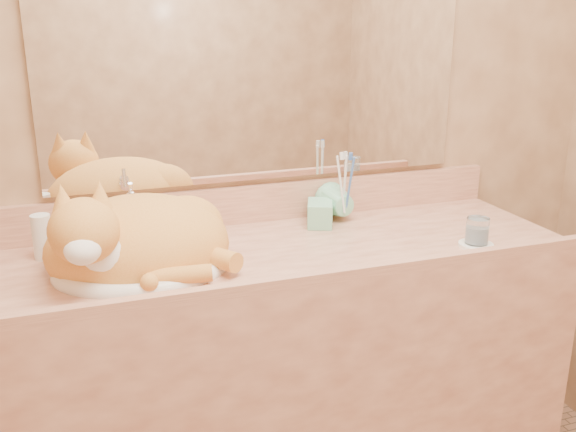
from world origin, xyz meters
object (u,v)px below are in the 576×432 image
object	(u,v)px
vanity_counter	(291,379)
soap_dispenser	(320,204)
cat	(133,237)
water_glass	(477,231)
toothbrush_cup	(345,208)
sink_basin	(141,244)

from	to	relation	value
vanity_counter	soap_dispenser	distance (m)	0.54
vanity_counter	cat	world-z (taller)	cat
water_glass	toothbrush_cup	bearing A→B (deg)	130.40
cat	toothbrush_cup	world-z (taller)	cat
vanity_counter	water_glass	bearing A→B (deg)	-18.50
soap_dispenser	cat	bearing A→B (deg)	-145.63
sink_basin	cat	world-z (taller)	cat
sink_basin	cat	bearing A→B (deg)	166.02
sink_basin	soap_dispenser	world-z (taller)	soap_dispenser
soap_dispenser	toothbrush_cup	bearing A→B (deg)	43.77
cat	soap_dispenser	world-z (taller)	cat
vanity_counter	cat	distance (m)	0.67
soap_dispenser	water_glass	world-z (taller)	soap_dispenser
sink_basin	toothbrush_cup	xyz separation A→B (m)	(0.65, 0.17, -0.02)
vanity_counter	soap_dispenser	xyz separation A→B (m)	(0.13, 0.11, 0.51)
sink_basin	soap_dispenser	distance (m)	0.56
soap_dispenser	toothbrush_cup	xyz separation A→B (m)	(0.10, 0.04, -0.03)
vanity_counter	soap_dispenser	world-z (taller)	soap_dispenser
sink_basin	cat	distance (m)	0.03
vanity_counter	soap_dispenser	size ratio (longest dim) A/B	9.43
vanity_counter	water_glass	size ratio (longest dim) A/B	21.18
vanity_counter	water_glass	world-z (taller)	water_glass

